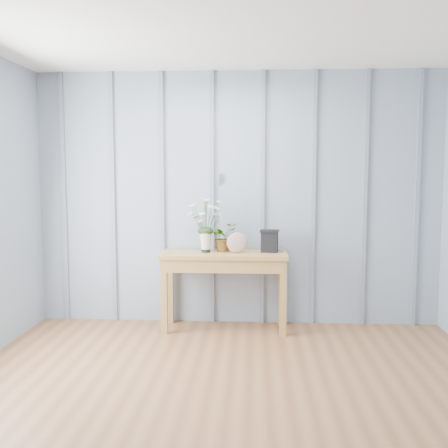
# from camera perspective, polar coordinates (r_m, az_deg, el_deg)

# --- Properties ---
(ground) EXTENTS (4.50, 4.50, 0.00)m
(ground) POSITION_cam_1_polar(r_m,az_deg,el_deg) (3.33, 0.01, -21.57)
(ground) COLOR brown
(ground) RESTS_ON ground
(room_shell) EXTENTS (4.00, 4.50, 2.50)m
(room_shell) POSITION_cam_1_polar(r_m,az_deg,el_deg) (3.89, 0.81, 12.56)
(room_shell) COLOR #8EA2B7
(room_shell) RESTS_ON ground
(sideboard) EXTENTS (1.20, 0.45, 0.75)m
(sideboard) POSITION_cam_1_polar(r_m,az_deg,el_deg) (5.03, 0.03, -4.41)
(sideboard) COLOR #A47D3F
(sideboard) RESTS_ON ground
(daisy_vase) EXTENTS (0.38, 0.29, 0.53)m
(daisy_vase) POSITION_cam_1_polar(r_m,az_deg,el_deg) (5.00, -2.01, 0.69)
(daisy_vase) COLOR black
(daisy_vase) RESTS_ON sideboard
(spider_plant) EXTENTS (0.33, 0.32, 0.27)m
(spider_plant) POSITION_cam_1_polar(r_m,az_deg,el_deg) (5.09, -0.06, -1.43)
(spider_plant) COLOR #1D3214
(spider_plant) RESTS_ON sideboard
(felt_disc_vessel) EXTENTS (0.20, 0.07, 0.20)m
(felt_disc_vessel) POSITION_cam_1_polar(r_m,az_deg,el_deg) (4.97, 1.45, -2.05)
(felt_disc_vessel) COLOR brown
(felt_disc_vessel) RESTS_ON sideboard
(carved_box) EXTENTS (0.19, 0.16, 0.21)m
(carved_box) POSITION_cam_1_polar(r_m,az_deg,el_deg) (5.05, 4.98, -1.83)
(carved_box) COLOR black
(carved_box) RESTS_ON sideboard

